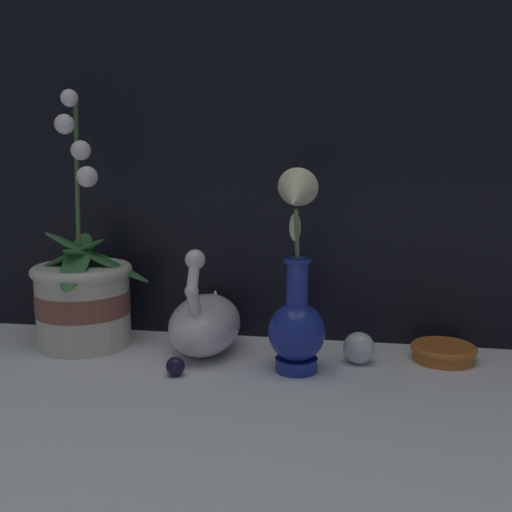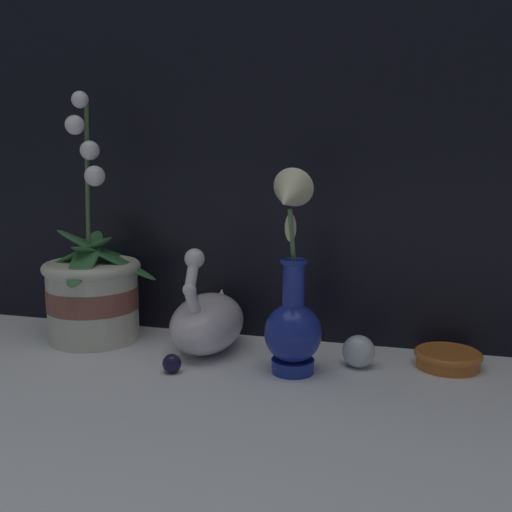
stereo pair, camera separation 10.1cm
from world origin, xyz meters
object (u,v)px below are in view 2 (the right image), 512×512
swan_figurine (208,320)px  blue_vase (292,303)px  glass_sphere (359,351)px  amber_dish (448,358)px  orchid_potted_plant (93,290)px

swan_figurine → blue_vase: bearing=-24.0°
glass_sphere → blue_vase: bearing=-148.4°
blue_vase → amber_dish: bearing=22.4°
swan_figurine → amber_dish: swan_figurine is taller
swan_figurine → blue_vase: blue_vase is taller
glass_sphere → amber_dish: (0.14, 0.04, -0.01)m
glass_sphere → swan_figurine: bearing=177.2°
orchid_potted_plant → blue_vase: orchid_potted_plant is taller
blue_vase → swan_figurine: bearing=156.0°
orchid_potted_plant → amber_dish: orchid_potted_plant is taller
swan_figurine → blue_vase: (0.17, -0.08, 0.06)m
orchid_potted_plant → blue_vase: size_ratio=1.39×
swan_figurine → glass_sphere: (0.27, -0.01, -0.03)m
orchid_potted_plant → blue_vase: bearing=-11.2°
swan_figurine → amber_dish: (0.41, 0.03, -0.04)m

